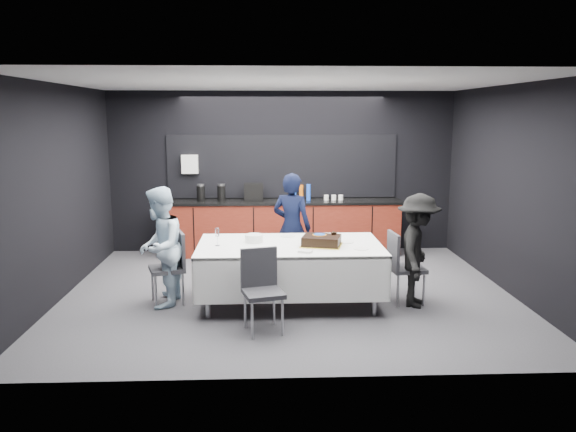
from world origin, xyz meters
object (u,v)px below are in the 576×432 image
object	(u,v)px
person_left	(160,247)
person_center	(292,227)
cake_assembly	(322,241)
champagne_flute	(217,233)
person_right	(418,251)
plate_stack	(254,238)
chair_near	(261,284)
chair_right	(401,262)
party_table	(290,255)
chair_left	(173,262)

from	to	relation	value
person_left	person_center	bearing A→B (deg)	124.10
person_center	cake_assembly	bearing A→B (deg)	130.77
person_left	champagne_flute	bearing A→B (deg)	90.00
cake_assembly	person_right	distance (m)	1.22
plate_stack	chair_near	world-z (taller)	chair_near
chair_right	person_right	size ratio (longest dim) A/B	0.64
champagne_flute	person_left	distance (m)	0.75
party_table	person_left	size ratio (longest dim) A/B	1.53
person_left	chair_near	bearing A→B (deg)	58.58
party_table	cake_assembly	bearing A→B (deg)	-14.02
plate_stack	person_center	size ratio (longest dim) A/B	0.15
chair_left	person_right	world-z (taller)	person_right
plate_stack	person_center	distance (m)	1.03
plate_stack	person_left	xyz separation A→B (m)	(-1.18, -0.14, -0.07)
person_center	person_left	xyz separation A→B (m)	(-1.71, -1.03, -0.03)
chair_left	person_right	size ratio (longest dim) A/B	0.64
champagne_flute	person_left	xyz separation A→B (m)	(-0.72, 0.04, -0.18)
chair_right	person_right	world-z (taller)	person_right
chair_near	person_center	xyz separation A→B (m)	(0.43, 1.90, 0.26)
plate_stack	person_center	world-z (taller)	person_center
chair_near	person_right	bearing A→B (deg)	20.44
chair_left	person_left	bearing A→B (deg)	-140.88
party_table	plate_stack	bearing A→B (deg)	164.28
cake_assembly	person_left	size ratio (longest dim) A/B	0.38
chair_near	person_left	distance (m)	1.56
chair_right	chair_near	distance (m)	1.97
chair_left	cake_assembly	bearing A→B (deg)	-5.84
champagne_flute	person_left	world-z (taller)	person_left
cake_assembly	plate_stack	world-z (taller)	cake_assembly
person_right	party_table	bearing A→B (deg)	103.46
chair_near	chair_right	bearing A→B (deg)	25.34
person_center	person_left	size ratio (longest dim) A/B	1.04
party_table	champagne_flute	size ratio (longest dim) A/B	10.36
champagne_flute	person_right	bearing A→B (deg)	-2.45
chair_right	person_center	xyz separation A→B (m)	(-1.35, 1.06, 0.26)
party_table	chair_right	distance (m)	1.43
plate_stack	person_left	distance (m)	1.19
person_center	person_right	distance (m)	1.93
party_table	person_center	distance (m)	1.02
cake_assembly	chair_near	xyz separation A→B (m)	(-0.75, -0.80, -0.31)
plate_stack	champagne_flute	xyz separation A→B (m)	(-0.45, -0.18, 0.11)
cake_assembly	person_center	bearing A→B (deg)	106.04
plate_stack	person_right	world-z (taller)	person_right
party_table	cake_assembly	xyz separation A→B (m)	(0.40, -0.10, 0.20)
person_center	person_left	distance (m)	1.99
champagne_flute	chair_right	size ratio (longest dim) A/B	0.24
chair_near	person_center	bearing A→B (deg)	77.15
plate_stack	person_center	xyz separation A→B (m)	(0.53, 0.88, -0.04)
party_table	plate_stack	xyz separation A→B (m)	(-0.46, 0.13, 0.19)
cake_assembly	chair_left	world-z (taller)	cake_assembly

